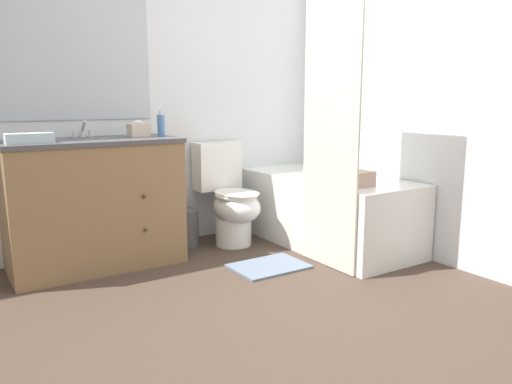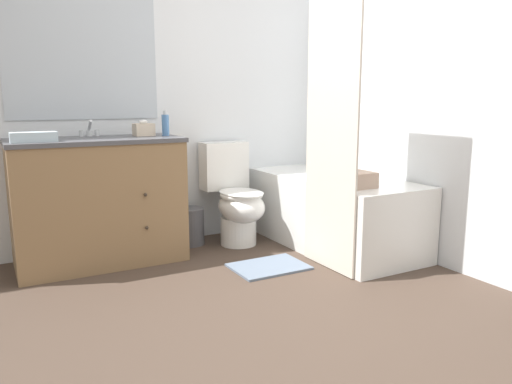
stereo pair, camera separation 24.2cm
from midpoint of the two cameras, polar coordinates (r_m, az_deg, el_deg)
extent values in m
plane|color=#47382D|center=(2.86, 3.08, -13.43)|extent=(14.00, 14.00, 0.00)
cube|color=silver|center=(4.13, -11.23, 11.62)|extent=(8.00, 0.05, 2.50)
cube|color=#B2BCC6|center=(3.89, -21.80, 14.54)|extent=(1.08, 0.01, 0.93)
cube|color=silver|center=(4.14, 11.73, 11.60)|extent=(0.05, 2.70, 2.50)
cube|color=olive|center=(3.68, -19.83, -1.48)|extent=(1.14, 0.57, 0.86)
cube|color=#4C4C51|center=(3.62, -20.27, 5.46)|extent=(1.16, 0.59, 0.03)
cylinder|color=white|center=(3.62, -20.23, 4.83)|extent=(0.31, 0.31, 0.10)
sphere|color=#382D23|center=(3.45, -14.65, -0.50)|extent=(0.02, 0.02, 0.02)
sphere|color=#382D23|center=(3.50, -14.47, -4.23)|extent=(0.02, 0.02, 0.02)
cylinder|color=silver|center=(3.80, -20.96, 6.17)|extent=(0.04, 0.04, 0.04)
cylinder|color=silver|center=(3.76, -20.89, 7.08)|extent=(0.02, 0.11, 0.09)
cylinder|color=silver|center=(3.79, -21.78, 6.13)|extent=(0.03, 0.03, 0.04)
cylinder|color=silver|center=(3.82, -20.16, 6.26)|extent=(0.03, 0.03, 0.04)
cylinder|color=white|center=(4.04, -4.33, -4.46)|extent=(0.29, 0.29, 0.23)
ellipsoid|color=white|center=(3.94, -3.97, -1.72)|extent=(0.34, 0.46, 0.26)
torus|color=white|center=(3.92, -3.99, -0.38)|extent=(0.34, 0.34, 0.04)
cube|color=white|center=(4.17, -6.15, 2.98)|extent=(0.38, 0.18, 0.39)
ellipsoid|color=white|center=(3.92, -3.99, -0.06)|extent=(0.32, 0.44, 0.02)
cube|color=white|center=(4.04, 6.43, -2.09)|extent=(0.70, 1.52, 0.56)
cube|color=#ACB1B2|center=(3.99, 6.51, 1.74)|extent=(0.58, 1.40, 0.01)
cube|color=silver|center=(3.39, 6.49, 7.73)|extent=(0.01, 0.55, 1.98)
cylinder|color=#4C4C51|center=(4.05, -9.91, -4.04)|extent=(0.23, 0.23, 0.30)
cube|color=beige|center=(3.77, -15.09, 6.85)|extent=(0.14, 0.12, 0.09)
ellipsoid|color=white|center=(3.76, -15.14, 7.71)|extent=(0.06, 0.04, 0.03)
cylinder|color=#4C7AB2|center=(3.73, -12.65, 7.41)|extent=(0.05, 0.05, 0.15)
cylinder|color=silver|center=(3.73, -12.71, 8.82)|extent=(0.03, 0.03, 0.03)
cube|color=silver|center=(3.40, -26.38, 5.51)|extent=(0.28, 0.12, 0.06)
cube|color=tan|center=(3.53, 8.86, 1.51)|extent=(0.27, 0.23, 0.11)
cube|color=slate|center=(3.53, -0.49, -8.51)|extent=(0.51, 0.37, 0.02)
camera|label=1|loc=(0.12, -92.04, -0.38)|focal=35.00mm
camera|label=2|loc=(0.12, 87.96, 0.38)|focal=35.00mm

